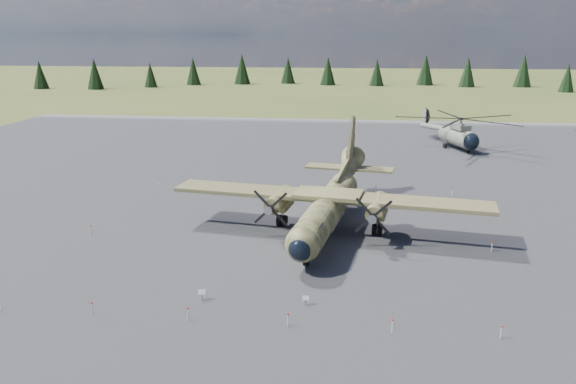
# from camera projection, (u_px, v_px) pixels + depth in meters

# --- Properties ---
(ground) EXTENTS (500.00, 500.00, 0.00)m
(ground) POSITION_uv_depth(u_px,v_px,m) (283.00, 243.00, 45.93)
(ground) COLOR brown
(ground) RESTS_ON ground
(apron) EXTENTS (120.00, 120.00, 0.04)m
(apron) POSITION_uv_depth(u_px,v_px,m) (296.00, 207.00, 55.49)
(apron) COLOR slate
(apron) RESTS_ON ground
(transport_plane) EXTENTS (27.32, 24.63, 8.99)m
(transport_plane) POSITION_uv_depth(u_px,v_px,m) (330.00, 200.00, 48.66)
(transport_plane) COLOR #393C20
(transport_plane) RESTS_ON ground
(helicopter_near) EXTENTS (24.17, 24.26, 4.79)m
(helicopter_near) POSITION_uv_depth(u_px,v_px,m) (459.00, 127.00, 82.30)
(helicopter_near) COLOR gray
(helicopter_near) RESTS_ON ground
(info_placard_left) EXTENTS (0.50, 0.29, 0.74)m
(info_placard_left) POSITION_uv_depth(u_px,v_px,m) (202.00, 293.00, 35.90)
(info_placard_left) COLOR gray
(info_placard_left) RESTS_ON ground
(info_placard_right) EXTENTS (0.44, 0.24, 0.65)m
(info_placard_right) POSITION_uv_depth(u_px,v_px,m) (306.00, 299.00, 35.24)
(info_placard_right) COLOR gray
(info_placard_right) RESTS_ON ground
(barrier_fence) EXTENTS (33.12, 29.62, 0.85)m
(barrier_fence) POSITION_uv_depth(u_px,v_px,m) (278.00, 237.00, 45.77)
(barrier_fence) COLOR silver
(barrier_fence) RESTS_ON ground
(treeline) EXTENTS (323.55, 314.14, 10.99)m
(treeline) POSITION_uv_depth(u_px,v_px,m) (320.00, 177.00, 47.64)
(treeline) COLOR black
(treeline) RESTS_ON ground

